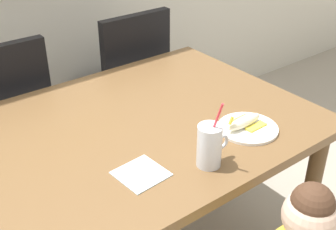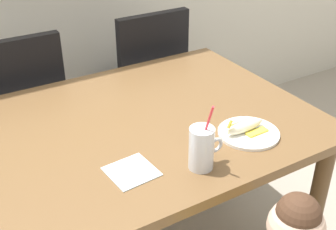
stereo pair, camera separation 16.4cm
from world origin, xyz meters
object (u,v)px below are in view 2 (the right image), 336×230
at_px(paper_napkin, 131,171).
at_px(dining_chair_right, 145,78).
at_px(dining_table, 142,141).
at_px(dining_chair_left, 21,110).
at_px(snack_plate, 249,133).
at_px(peeled_banana, 245,126).
at_px(milk_cup, 202,150).

bearing_deg(paper_napkin, dining_chair_right, 59.89).
distance_m(dining_table, dining_chair_left, 0.81).
bearing_deg(snack_plate, dining_table, 135.25).
height_order(dining_table, peeled_banana, peeled_banana).
bearing_deg(dining_chair_left, peeled_banana, 120.58).
bearing_deg(peeled_banana, paper_napkin, 179.10).
bearing_deg(dining_chair_right, milk_cup, 71.21).
xyz_separation_m(dining_chair_right, paper_napkin, (-0.59, -1.02, 0.22)).
height_order(milk_cup, paper_napkin, milk_cup).
bearing_deg(dining_table, snack_plate, -44.75).
height_order(dining_chair_left, milk_cup, milk_cup).
distance_m(milk_cup, paper_napkin, 0.24).
bearing_deg(dining_table, dining_chair_left, 113.07).
relative_size(milk_cup, peeled_banana, 1.44).
xyz_separation_m(dining_chair_left, paper_napkin, (0.13, -1.01, 0.22)).
xyz_separation_m(peeled_banana, paper_napkin, (-0.47, 0.01, -0.03)).
bearing_deg(dining_table, paper_napkin, -123.82).
xyz_separation_m(dining_chair_right, milk_cup, (-0.38, -1.12, 0.28)).
xyz_separation_m(milk_cup, snack_plate, (0.27, 0.07, -0.06)).
xyz_separation_m(dining_table, milk_cup, (0.03, -0.37, 0.16)).
height_order(milk_cup, snack_plate, milk_cup).
xyz_separation_m(snack_plate, paper_napkin, (-0.48, 0.02, -0.00)).
bearing_deg(paper_napkin, milk_cup, -23.75).
bearing_deg(snack_plate, paper_napkin, 177.63).
distance_m(dining_chair_left, dining_chair_right, 0.72).
bearing_deg(dining_chair_left, paper_napkin, 97.39).
xyz_separation_m(dining_table, peeled_banana, (0.29, -0.28, 0.13)).
distance_m(dining_table, paper_napkin, 0.34).
height_order(dining_chair_right, peeled_banana, dining_chair_right).
distance_m(dining_chair_right, paper_napkin, 1.20).
xyz_separation_m(dining_chair_left, dining_chair_right, (0.72, 0.01, 0.00)).
xyz_separation_m(milk_cup, peeled_banana, (0.26, 0.09, -0.04)).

